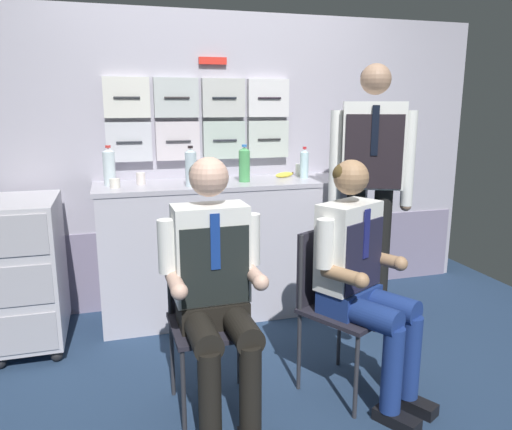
# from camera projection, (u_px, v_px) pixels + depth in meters

# --- Properties ---
(ground) EXTENTS (4.80, 4.80, 0.04)m
(ground) POSITION_uv_depth(u_px,v_px,m) (275.00, 392.00, 2.68)
(ground) COLOR navy
(galley_bulkhead) EXTENTS (4.20, 0.14, 2.15)m
(galley_bulkhead) POSITION_uv_depth(u_px,v_px,m) (217.00, 164.00, 3.73)
(galley_bulkhead) COLOR #ACA7B8
(galley_bulkhead) RESTS_ON ground
(galley_counter) EXTENTS (1.89, 0.53, 0.97)m
(galley_counter) POSITION_uv_depth(u_px,v_px,m) (233.00, 247.00, 3.60)
(galley_counter) COLOR silver
(galley_counter) RESTS_ON ground
(service_trolley) EXTENTS (0.40, 0.65, 0.94)m
(service_trolley) POSITION_uv_depth(u_px,v_px,m) (28.00, 269.00, 3.07)
(service_trolley) COLOR black
(service_trolley) RESTS_ON ground
(folding_chair_left) EXTENTS (0.41, 0.41, 0.86)m
(folding_chair_left) POSITION_uv_depth(u_px,v_px,m) (208.00, 302.00, 2.48)
(folding_chair_left) COLOR #2D2D33
(folding_chair_left) RESTS_ON ground
(crew_member_left) EXTENTS (0.49, 0.60, 1.27)m
(crew_member_left) POSITION_uv_depth(u_px,v_px,m) (215.00, 281.00, 2.30)
(crew_member_left) COLOR black
(crew_member_left) RESTS_ON ground
(folding_chair_near_trolley) EXTENTS (0.54, 0.54, 0.86)m
(folding_chair_near_trolley) POSITION_uv_depth(u_px,v_px,m) (334.00, 291.00, 2.63)
(folding_chair_near_trolley) COLOR #2D2D33
(folding_chair_near_trolley) RESTS_ON ground
(crew_member_near_trolley) EXTENTS (0.56, 0.65, 1.24)m
(crew_member_near_trolley) POSITION_uv_depth(u_px,v_px,m) (362.00, 272.00, 2.48)
(crew_member_near_trolley) COLOR black
(crew_member_near_trolley) RESTS_ON ground
(crew_member_standing) EXTENTS (0.51, 0.38, 1.75)m
(crew_member_standing) POSITION_uv_depth(u_px,v_px,m) (371.00, 173.00, 3.26)
(crew_member_standing) COLOR black
(crew_member_standing) RESTS_ON ground
(water_bottle_short) EXTENTS (0.08, 0.08, 0.27)m
(water_bottle_short) POSITION_uv_depth(u_px,v_px,m) (109.00, 167.00, 3.29)
(water_bottle_short) COLOR silver
(water_bottle_short) RESTS_ON galley_counter
(sparkling_bottle_green) EXTENTS (0.08, 0.08, 0.26)m
(sparkling_bottle_green) POSITION_uv_depth(u_px,v_px,m) (244.00, 164.00, 3.45)
(sparkling_bottle_green) COLOR #4A9D58
(sparkling_bottle_green) RESTS_ON galley_counter
(water_bottle_tall) EXTENTS (0.08, 0.08, 0.27)m
(water_bottle_tall) POSITION_uv_depth(u_px,v_px,m) (191.00, 167.00, 3.26)
(water_bottle_tall) COLOR silver
(water_bottle_tall) RESTS_ON galley_counter
(water_bottle_clear) EXTENTS (0.06, 0.06, 0.23)m
(water_bottle_clear) POSITION_uv_depth(u_px,v_px,m) (304.00, 164.00, 3.62)
(water_bottle_clear) COLOR silver
(water_bottle_clear) RESTS_ON galley_counter
(coffee_cup_spare) EXTENTS (0.07, 0.07, 0.09)m
(coffee_cup_spare) POSITION_uv_depth(u_px,v_px,m) (300.00, 170.00, 3.76)
(coffee_cup_spare) COLOR white
(coffee_cup_spare) RESTS_ON galley_counter
(espresso_cup_small) EXTENTS (0.06, 0.06, 0.08)m
(espresso_cup_small) POSITION_uv_depth(u_px,v_px,m) (141.00, 178.00, 3.35)
(espresso_cup_small) COLOR silver
(espresso_cup_small) RESTS_ON galley_counter
(paper_cup_blue) EXTENTS (0.07, 0.07, 0.06)m
(paper_cup_blue) POSITION_uv_depth(u_px,v_px,m) (115.00, 183.00, 3.22)
(paper_cup_blue) COLOR silver
(paper_cup_blue) RESTS_ON galley_counter
(snack_banana) EXTENTS (0.17, 0.10, 0.04)m
(snack_banana) POSITION_uv_depth(u_px,v_px,m) (284.00, 175.00, 3.68)
(snack_banana) COLOR yellow
(snack_banana) RESTS_ON galley_counter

